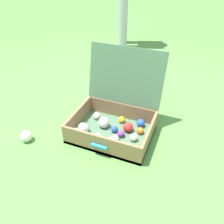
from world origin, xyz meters
TOP-DOWN VIEW (x-y plane):
  - ground_plane at (0.00, 0.00)m, footprint 16.00×16.00m
  - open_suitcase at (-0.03, -0.02)m, footprint 0.57×0.56m
  - stray_ball_on_grass at (-0.57, -0.37)m, footprint 0.08×0.08m

SIDE VIEW (x-z plane):
  - ground_plane at x=0.00m, z-range 0.00..0.00m
  - stray_ball_on_grass at x=-0.57m, z-range 0.00..0.08m
  - open_suitcase at x=-0.03m, z-range -0.16..0.41m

